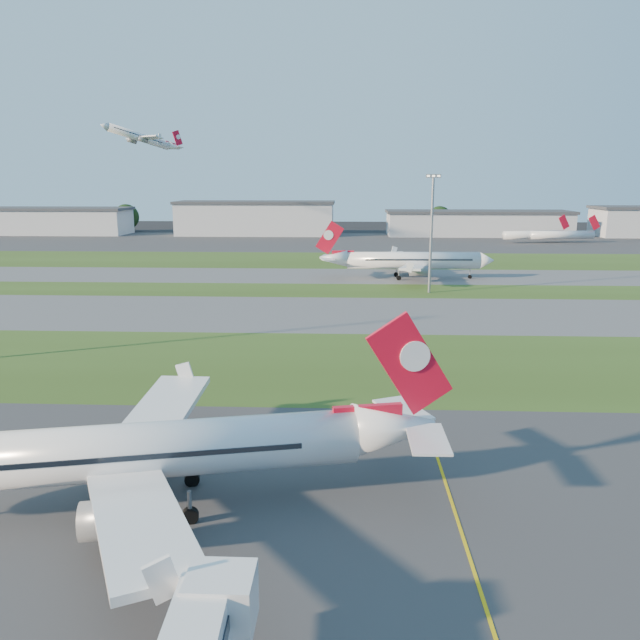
# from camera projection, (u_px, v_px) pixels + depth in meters

# --- Properties ---
(ground) EXTENTS (700.00, 700.00, 0.00)m
(ground) POSITION_uv_depth(u_px,v_px,m) (404.00, 639.00, 34.20)
(ground) COLOR black
(ground) RESTS_ON ground
(apron_near) EXTENTS (300.00, 70.00, 0.01)m
(apron_near) POSITION_uv_depth(u_px,v_px,m) (404.00, 639.00, 34.20)
(apron_near) COLOR #333335
(apron_near) RESTS_ON ground
(grass_strip_a) EXTENTS (300.00, 34.00, 0.01)m
(grass_strip_a) POSITION_uv_depth(u_px,v_px,m) (370.00, 365.00, 84.88)
(grass_strip_a) COLOR #314517
(grass_strip_a) RESTS_ON ground
(taxiway_a) EXTENTS (300.00, 32.00, 0.01)m
(taxiway_a) POSITION_uv_depth(u_px,v_px,m) (364.00, 314.00, 117.04)
(taxiway_a) COLOR #515154
(taxiway_a) RESTS_ON ground
(grass_strip_b) EXTENTS (300.00, 18.00, 0.01)m
(grass_strip_b) POSITION_uv_depth(u_px,v_px,m) (361.00, 291.00, 141.41)
(grass_strip_b) COLOR #314517
(grass_strip_b) RESTS_ON ground
(taxiway_b) EXTENTS (300.00, 26.00, 0.01)m
(taxiway_b) POSITION_uv_depth(u_px,v_px,m) (360.00, 276.00, 162.85)
(taxiway_b) COLOR #515154
(taxiway_b) RESTS_ON ground
(grass_strip_c) EXTENTS (300.00, 40.00, 0.01)m
(grass_strip_c) POSITION_uv_depth(u_px,v_px,m) (358.00, 260.00, 195.01)
(grass_strip_c) COLOR #314517
(grass_strip_c) RESTS_ON ground
(apron_far) EXTENTS (400.00, 80.00, 0.01)m
(apron_far) POSITION_uv_depth(u_px,v_px,m) (355.00, 242.00, 253.49)
(apron_far) COLOR #333335
(apron_far) RESTS_ON ground
(airliner_parked) EXTENTS (41.23, 34.60, 13.03)m
(airliner_parked) POSITION_uv_depth(u_px,v_px,m) (141.00, 452.00, 46.88)
(airliner_parked) COLOR white
(airliner_parked) RESTS_ON ground
(airliner_taxiing) EXTENTS (41.62, 35.30, 12.99)m
(airliner_taxiing) POSITION_uv_depth(u_px,v_px,m) (412.00, 261.00, 157.74)
(airliner_taxiing) COLOR white
(airliner_taxiing) RESTS_ON ground
(airliner_departing) EXTENTS (22.71, 21.47, 9.25)m
(airliner_departing) POSITION_uv_depth(u_px,v_px,m) (140.00, 137.00, 228.40)
(airliner_departing) COLOR white
(mini_jet_near) EXTENTS (28.10, 9.68, 9.48)m
(mini_jet_near) POSITION_uv_depth(u_px,v_px,m) (534.00, 235.00, 247.95)
(mini_jet_near) COLOR white
(mini_jet_near) RESTS_ON ground
(mini_jet_far) EXTENTS (28.54, 6.93, 9.48)m
(mini_jet_far) POSITION_uv_depth(u_px,v_px,m) (563.00, 235.00, 247.55)
(mini_jet_far) COLOR white
(mini_jet_far) RESTS_ON ground
(light_mast_centre) EXTENTS (3.20, 0.70, 25.80)m
(light_mast_centre) POSITION_uv_depth(u_px,v_px,m) (432.00, 226.00, 135.57)
(light_mast_centre) COLOR gray
(light_mast_centre) RESTS_ON ground
(hangar_far_west) EXTENTS (91.80, 23.00, 12.20)m
(hangar_far_west) POSITION_uv_depth(u_px,v_px,m) (30.00, 221.00, 287.73)
(hangar_far_west) COLOR #A9ACB1
(hangar_far_west) RESTS_ON ground
(hangar_west) EXTENTS (71.40, 23.00, 15.20)m
(hangar_west) POSITION_uv_depth(u_px,v_px,m) (256.00, 218.00, 282.95)
(hangar_west) COLOR #A9ACB1
(hangar_west) RESTS_ON ground
(hangar_east) EXTENTS (81.60, 23.00, 11.20)m
(hangar_east) POSITION_uv_depth(u_px,v_px,m) (477.00, 223.00, 279.16)
(hangar_east) COLOR #A9ACB1
(hangar_east) RESTS_ON ground
(tree_west) EXTENTS (12.10, 12.10, 13.20)m
(tree_west) POSITION_uv_depth(u_px,v_px,m) (126.00, 217.00, 300.44)
(tree_west) COLOR black
(tree_west) RESTS_ON ground
(tree_mid_west) EXTENTS (9.90, 9.90, 10.80)m
(tree_mid_west) POSITION_uv_depth(u_px,v_px,m) (312.00, 221.00, 293.01)
(tree_mid_west) COLOR black
(tree_mid_west) RESTS_ON ground
(tree_mid_east) EXTENTS (11.55, 11.55, 12.60)m
(tree_mid_east) POSITION_uv_depth(u_px,v_px,m) (439.00, 218.00, 293.18)
(tree_mid_east) COLOR black
(tree_mid_east) RESTS_ON ground
(tree_east) EXTENTS (10.45, 10.45, 11.40)m
(tree_east) POSITION_uv_depth(u_px,v_px,m) (603.00, 221.00, 288.20)
(tree_east) COLOR black
(tree_east) RESTS_ON ground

